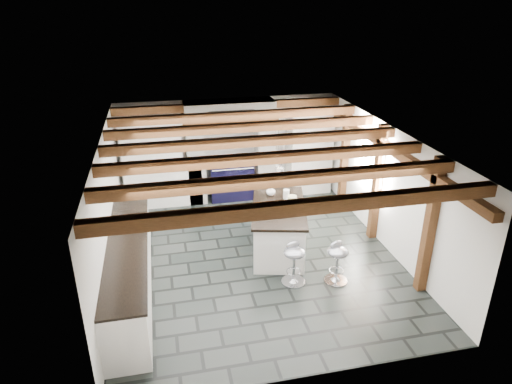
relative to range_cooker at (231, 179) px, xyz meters
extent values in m
plane|color=black|center=(0.00, -2.68, -0.47)|extent=(6.00, 6.00, 0.00)
plane|color=white|center=(0.00, 0.32, 0.68)|extent=(5.00, 0.00, 5.00)
plane|color=white|center=(-2.50, -2.68, 0.68)|extent=(0.00, 6.00, 6.00)
plane|color=white|center=(2.50, -2.68, 0.68)|extent=(0.00, 6.00, 6.00)
plane|color=white|center=(0.00, -2.68, 1.83)|extent=(6.00, 6.00, 0.00)
cube|color=white|center=(-0.80, 0.02, 0.48)|extent=(0.40, 0.60, 1.90)
cube|color=white|center=(0.80, 0.02, 0.48)|extent=(0.40, 0.60, 1.90)
cube|color=brown|center=(0.00, 0.02, 1.52)|extent=(2.10, 0.65, 0.18)
cube|color=white|center=(0.00, 0.02, 1.68)|extent=(2.00, 0.60, 0.31)
cube|color=black|center=(0.00, -0.30, 1.58)|extent=(1.00, 0.03, 0.22)
cube|color=silver|center=(0.00, -0.31, 1.58)|extent=(0.90, 0.01, 0.14)
cube|color=white|center=(-1.75, 0.02, 0.53)|extent=(1.30, 0.58, 2.00)
cube|color=white|center=(1.90, 0.02, 0.53)|extent=(1.00, 0.58, 2.00)
cube|color=white|center=(-2.20, -3.28, -0.03)|extent=(0.60, 3.80, 0.88)
cube|color=black|center=(-2.20, -3.28, 0.43)|extent=(0.64, 3.80, 0.04)
cube|color=white|center=(-1.05, 0.02, -0.03)|extent=(0.70, 0.60, 0.88)
cube|color=black|center=(-1.05, 0.02, 0.43)|extent=(0.74, 0.64, 0.04)
cube|color=brown|center=(2.42, -2.68, 1.48)|extent=(0.15, 5.80, 0.14)
plane|color=white|center=(2.48, -2.08, 1.08)|extent=(0.00, 0.90, 0.90)
cube|color=brown|center=(0.00, -5.28, 1.74)|extent=(5.00, 0.16, 0.16)
cube|color=brown|center=(0.00, -4.41, 1.74)|extent=(5.00, 0.16, 0.16)
cube|color=brown|center=(0.00, -3.54, 1.74)|extent=(5.00, 0.16, 0.16)
cube|color=brown|center=(0.00, -2.68, 1.74)|extent=(5.00, 0.16, 0.16)
cube|color=brown|center=(0.00, -1.81, 1.74)|extent=(5.00, 0.16, 0.16)
cube|color=brown|center=(0.00, -0.94, 1.74)|extent=(5.00, 0.16, 0.16)
cube|color=brown|center=(0.00, -0.08, 1.74)|extent=(5.00, 0.16, 0.16)
cube|color=brown|center=(2.42, -4.28, 0.68)|extent=(0.15, 0.15, 2.30)
cube|color=brown|center=(2.42, -2.48, 0.68)|extent=(0.15, 0.15, 2.30)
cube|color=brown|center=(2.42, -0.88, 0.68)|extent=(0.15, 0.15, 2.30)
cylinder|color=black|center=(0.45, -2.73, 1.46)|extent=(0.01, 0.01, 0.56)
cylinder|color=white|center=(0.45, -2.73, 1.13)|extent=(0.09, 0.09, 0.22)
cylinder|color=black|center=(0.50, -2.43, 1.46)|extent=(0.01, 0.01, 0.56)
cylinder|color=white|center=(0.50, -2.43, 1.13)|extent=(0.09, 0.09, 0.22)
cylinder|color=black|center=(0.55, -2.13, 1.46)|extent=(0.01, 0.01, 0.56)
cylinder|color=white|center=(0.55, -2.13, 1.13)|extent=(0.09, 0.09, 0.22)
cube|color=black|center=(0.00, 0.00, -0.02)|extent=(1.00, 0.60, 0.90)
ellipsoid|color=silver|center=(-0.25, 0.00, 0.46)|extent=(0.28, 0.28, 0.11)
ellipsoid|color=silver|center=(0.25, 0.00, 0.46)|extent=(0.28, 0.28, 0.11)
cylinder|color=silver|center=(0.00, -0.32, 0.35)|extent=(0.95, 0.03, 0.03)
cube|color=black|center=(-0.25, -0.30, -0.02)|extent=(0.35, 0.02, 0.30)
cube|color=black|center=(0.25, -0.30, -0.02)|extent=(0.35, 0.02, 0.30)
cube|color=white|center=(0.47, -2.55, -0.04)|extent=(1.27, 1.91, 0.86)
cube|color=black|center=(0.47, -2.55, 0.41)|extent=(1.36, 2.00, 0.05)
imported|color=white|center=(0.44, -2.04, 0.53)|extent=(0.22, 0.22, 0.19)
ellipsoid|color=#E64720|center=(0.44, -2.04, 0.68)|extent=(0.19, 0.19, 0.12)
cylinder|color=white|center=(0.69, -2.26, 0.53)|extent=(0.12, 0.12, 0.18)
imported|color=white|center=(0.54, -2.67, 0.47)|extent=(0.30, 0.30, 0.06)
cylinder|color=white|center=(0.71, -2.56, 0.49)|extent=(0.05, 0.05, 0.10)
cylinder|color=white|center=(0.71, -2.56, 0.54)|extent=(0.21, 0.21, 0.01)
cylinder|color=#C2B582|center=(0.71, -2.56, 0.58)|extent=(0.17, 0.17, 0.07)
cylinder|color=silver|center=(1.15, -3.78, -0.45)|extent=(0.39, 0.39, 0.03)
cone|color=silver|center=(1.15, -3.78, -0.41)|extent=(0.18, 0.18, 0.07)
cylinder|color=silver|center=(1.15, -3.78, -0.17)|extent=(0.04, 0.04, 0.49)
torus|color=silver|center=(1.15, -3.78, -0.25)|extent=(0.25, 0.25, 0.02)
ellipsoid|color=gray|center=(1.15, -3.78, 0.11)|extent=(0.45, 0.45, 0.16)
ellipsoid|color=gray|center=(1.12, -3.70, 0.20)|extent=(0.27, 0.18, 0.14)
cylinder|color=silver|center=(0.44, -3.67, -0.45)|extent=(0.40, 0.40, 0.03)
cone|color=silver|center=(0.44, -3.67, -0.41)|extent=(0.18, 0.18, 0.07)
cylinder|color=silver|center=(0.44, -3.67, -0.16)|extent=(0.05, 0.05, 0.50)
torus|color=silver|center=(0.44, -3.67, -0.25)|extent=(0.26, 0.26, 0.02)
ellipsoid|color=gray|center=(0.44, -3.67, 0.12)|extent=(0.44, 0.44, 0.16)
ellipsoid|color=gray|center=(0.42, -3.58, 0.21)|extent=(0.27, 0.16, 0.14)
camera|label=1|loc=(-1.55, -9.80, 4.03)|focal=32.00mm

